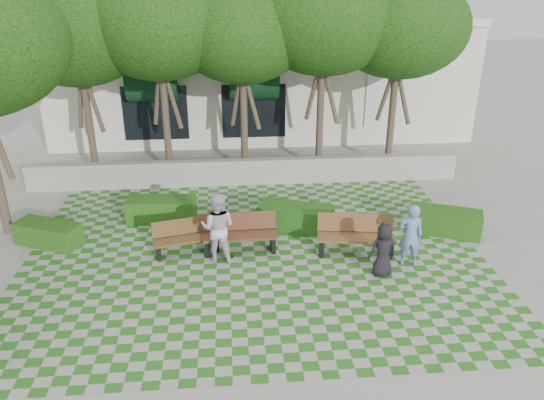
{
  "coord_description": "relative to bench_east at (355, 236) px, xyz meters",
  "views": [
    {
      "loc": [
        -0.6,
        -11.23,
        7.02
      ],
      "look_at": [
        0.5,
        1.5,
        1.4
      ],
      "focal_mm": 35.0,
      "sensor_mm": 36.0,
      "label": 1
    }
  ],
  "objects": [
    {
      "name": "lawn",
      "position": [
        -2.67,
        0.0,
        -0.5
      ],
      "size": [
        12.0,
        12.0,
        0.0
      ],
      "primitive_type": "plane",
      "color": "#2B721E",
      "rests_on": "ground"
    },
    {
      "name": "bench_west",
      "position": [
        -4.48,
        0.42,
        -0.07
      ],
      "size": [
        1.81,
        0.98,
        0.91
      ],
      "rotation": [
        0.0,
        0.0,
        0.25
      ],
      "color": "#54391C",
      "rests_on": "ground"
    },
    {
      "name": "tree_row",
      "position": [
        -4.54,
        4.95,
        4.67
      ],
      "size": [
        17.7,
        13.4,
        7.41
      ],
      "color": "#47382B",
      "rests_on": "ground"
    },
    {
      "name": "person_blue",
      "position": [
        1.22,
        -0.73,
        0.34
      ],
      "size": [
        0.67,
        0.49,
        1.68
      ],
      "primitive_type": "imported",
      "rotation": [
        0.0,
        0.0,
        2.99
      ],
      "color": "#6A88C1",
      "rests_on": "ground"
    },
    {
      "name": "bench_east",
      "position": [
        0.0,
        0.0,
        0.0
      ],
      "size": [
        2.07,
        0.94,
        1.05
      ],
      "rotation": [
        0.0,
        0.0,
        -0.14
      ],
      "color": "brown",
      "rests_on": "ground"
    },
    {
      "name": "hedge_west",
      "position": [
        -8.29,
        1.18,
        -0.19
      ],
      "size": [
        1.95,
        1.38,
        0.64
      ],
      "primitive_type": "cube",
      "rotation": [
        0.0,
        0.0,
        -0.41
      ],
      "color": "#214E15",
      "rests_on": "ground"
    },
    {
      "name": "hedge_midleft",
      "position": [
        -5.34,
        2.45,
        -0.15
      ],
      "size": [
        2.08,
        0.98,
        0.7
      ],
      "primitive_type": "cube",
      "rotation": [
        0.0,
        0.0,
        -0.09
      ],
      "color": "#1F4E14",
      "rests_on": "ground"
    },
    {
      "name": "hedge_midright",
      "position": [
        -1.4,
        1.49,
        -0.13
      ],
      "size": [
        2.29,
        1.54,
        0.74
      ],
      "primitive_type": "cube",
      "rotation": [
        0.0,
        0.0,
        -0.36
      ],
      "color": "#1C4C14",
      "rests_on": "ground"
    },
    {
      "name": "ground",
      "position": [
        -2.67,
        -1.0,
        -0.51
      ],
      "size": [
        90.0,
        90.0,
        0.0
      ],
      "primitive_type": "plane",
      "color": "gray",
      "rests_on": "ground"
    },
    {
      "name": "bench_mid",
      "position": [
        -3.04,
        0.38,
        -0.01
      ],
      "size": [
        1.98,
        0.7,
        1.03
      ],
      "rotation": [
        0.0,
        0.0,
        0.03
      ],
      "color": "#522E1C",
      "rests_on": "ground"
    },
    {
      "name": "building",
      "position": [
        -1.74,
        13.08,
        2.01
      ],
      "size": [
        18.0,
        8.92,
        5.15
      ],
      "color": "silver",
      "rests_on": "ground"
    },
    {
      "name": "retaining_wall",
      "position": [
        -2.67,
        5.2,
        -0.06
      ],
      "size": [
        15.0,
        0.36,
        0.9
      ],
      "primitive_type": "cube",
      "color": "#9E9B93",
      "rests_on": "ground"
    },
    {
      "name": "person_dark",
      "position": [
        0.41,
        -1.16,
        0.19
      ],
      "size": [
        0.73,
        0.53,
        1.39
      ],
      "primitive_type": "imported",
      "rotation": [
        0.0,
        0.0,
        3.28
      ],
      "color": "black",
      "rests_on": "ground"
    },
    {
      "name": "person_white",
      "position": [
        -3.61,
        -0.05,
        0.43
      ],
      "size": [
        1.04,
        0.89,
        1.87
      ],
      "primitive_type": "imported",
      "rotation": [
        0.0,
        0.0,
        2.92
      ],
      "color": "silver",
      "rests_on": "ground"
    },
    {
      "name": "hedge_east",
      "position": [
        2.83,
        0.94,
        -0.16
      ],
      "size": [
        2.16,
        1.52,
        0.7
      ],
      "primitive_type": "cube",
      "rotation": [
        0.0,
        0.0,
        -0.4
      ],
      "color": "#204A13",
      "rests_on": "ground"
    }
  ]
}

